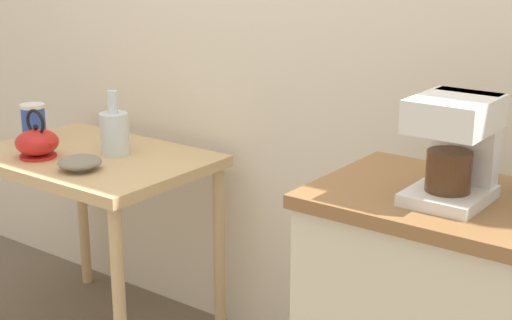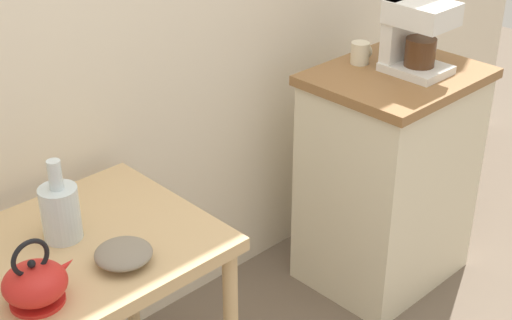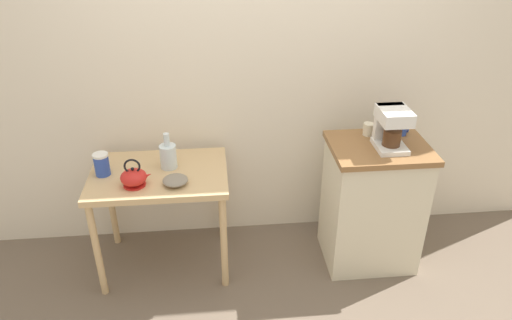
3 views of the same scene
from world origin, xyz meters
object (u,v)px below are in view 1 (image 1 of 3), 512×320
(bowl_stoneware, at_px, (80,162))
(mug_small_cream, at_px, (453,162))
(glass_carafe_vase, at_px, (114,132))
(coffee_maker, at_px, (456,144))
(canister_enamel, at_px, (34,122))
(teakettle, at_px, (37,142))

(bowl_stoneware, relative_size, mug_small_cream, 1.87)
(bowl_stoneware, height_order, glass_carafe_vase, glass_carafe_vase)
(mug_small_cream, bearing_deg, coffee_maker, -67.43)
(glass_carafe_vase, bearing_deg, canister_enamel, -172.68)
(bowl_stoneware, bearing_deg, coffee_maker, 2.68)
(teakettle, relative_size, coffee_maker, 0.73)
(canister_enamel, height_order, mug_small_cream, mug_small_cream)
(glass_carafe_vase, xyz_separation_m, mug_small_cream, (1.29, 0.03, 0.11))
(glass_carafe_vase, height_order, coffee_maker, coffee_maker)
(glass_carafe_vase, distance_m, canister_enamel, 0.41)
(teakettle, xyz_separation_m, canister_enamel, (-0.21, 0.15, 0.02))
(canister_enamel, relative_size, coffee_maker, 0.55)
(bowl_stoneware, xyz_separation_m, teakettle, (-0.24, 0.01, 0.03))
(teakettle, height_order, glass_carafe_vase, glass_carafe_vase)
(teakettle, bearing_deg, glass_carafe_vase, 46.36)
(bowl_stoneware, bearing_deg, glass_carafe_vase, 103.34)
(canister_enamel, relative_size, mug_small_cream, 1.78)
(coffee_maker, xyz_separation_m, mug_small_cream, (-0.07, 0.18, -0.10))
(canister_enamel, xyz_separation_m, coffee_maker, (1.77, -0.10, 0.22))
(coffee_maker, bearing_deg, canister_enamel, 176.80)
(teakettle, bearing_deg, mug_small_cream, 8.66)
(bowl_stoneware, height_order, mug_small_cream, mug_small_cream)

